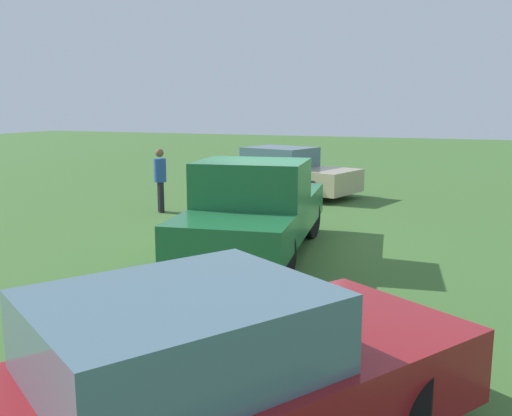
% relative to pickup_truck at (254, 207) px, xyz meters
% --- Properties ---
extents(ground_plane, '(80.00, 80.00, 0.00)m').
position_rel_pickup_truck_xyz_m(ground_plane, '(-0.50, 0.16, -0.95)').
color(ground_plane, '#3D662D').
extents(pickup_truck, '(5.26, 2.65, 1.82)m').
position_rel_pickup_truck_xyz_m(pickup_truck, '(0.00, 0.00, 0.00)').
color(pickup_truck, black).
rests_on(pickup_truck, ground_plane).
extents(sedan_near, '(4.94, 4.06, 1.50)m').
position_rel_pickup_truck_xyz_m(sedan_near, '(6.12, 2.02, -0.25)').
color(sedan_near, black).
rests_on(sedan_near, ground_plane).
extents(sedan_far, '(3.02, 4.87, 1.49)m').
position_rel_pickup_truck_xyz_m(sedan_far, '(-7.33, -1.91, -0.25)').
color(sedan_far, black).
rests_on(sedan_far, ground_plane).
extents(person_bystander, '(0.45, 0.45, 1.68)m').
position_rel_pickup_truck_xyz_m(person_bystander, '(-3.25, -3.98, -0.00)').
color(person_bystander, black).
rests_on(person_bystander, ground_plane).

